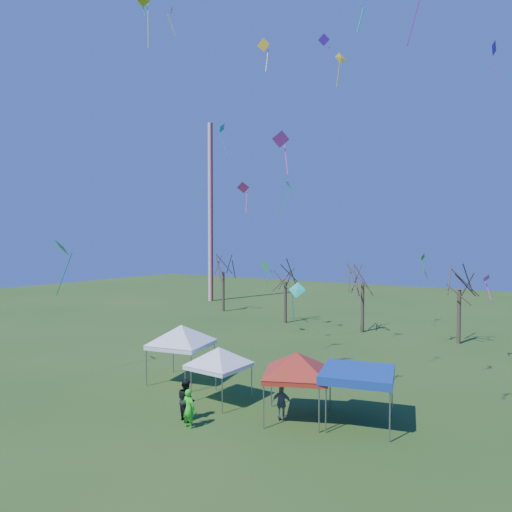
{
  "coord_description": "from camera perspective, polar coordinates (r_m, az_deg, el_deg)",
  "views": [
    {
      "loc": [
        12.12,
        -16.79,
        8.61
      ],
      "look_at": [
        -0.54,
        3.0,
        7.79
      ],
      "focal_mm": 32.0,
      "sensor_mm": 36.0,
      "label": 1
    }
  ],
  "objects": [
    {
      "name": "ground",
      "position": [
        22.42,
        -3.17,
        -20.58
      ],
      "size": [
        140.0,
        140.0,
        0.0
      ],
      "primitive_type": "plane",
      "color": "#284D18",
      "rests_on": "ground"
    },
    {
      "name": "radio_mast",
      "position": [
        64.84,
        -5.71,
        5.43
      ],
      "size": [
        0.7,
        0.7,
        25.0
      ],
      "primitive_type": "cylinder",
      "color": "silver",
      "rests_on": "ground"
    },
    {
      "name": "tree_0",
      "position": [
        55.16,
        -4.12,
        -0.21
      ],
      "size": [
        3.83,
        3.83,
        8.44
      ],
      "color": "#3D2D21",
      "rests_on": "ground"
    },
    {
      "name": "tree_1",
      "position": [
        47.42,
        3.69,
        -1.41
      ],
      "size": [
        3.42,
        3.42,
        7.54
      ],
      "color": "#3D2D21",
      "rests_on": "ground"
    },
    {
      "name": "tree_2",
      "position": [
        43.7,
        13.21,
        -1.1
      ],
      "size": [
        3.71,
        3.71,
        8.18
      ],
      "color": "#3D2D21",
      "rests_on": "ground"
    },
    {
      "name": "tree_3",
      "position": [
        41.36,
        24.1,
        -1.68
      ],
      "size": [
        3.59,
        3.59,
        7.91
      ],
      "color": "#3D2D21",
      "rests_on": "ground"
    },
    {
      "name": "tent_white_west",
      "position": [
        28.36,
        -9.32,
        -8.97
      ],
      "size": [
        4.44,
        4.44,
        4.0
      ],
      "rotation": [
        0.0,
        0.0,
        0.2
      ],
      "color": "gray",
      "rests_on": "ground"
    },
    {
      "name": "tent_white_mid",
      "position": [
        24.85,
        -4.68,
        -11.73
      ],
      "size": [
        3.81,
        3.81,
        3.36
      ],
      "rotation": [
        0.0,
        0.0,
        -0.04
      ],
      "color": "gray",
      "rests_on": "ground"
    },
    {
      "name": "tent_red",
      "position": [
        22.45,
        5.1,
        -12.43
      ],
      "size": [
        3.95,
        3.95,
        3.74
      ],
      "rotation": [
        0.0,
        0.0,
        0.41
      ],
      "color": "gray",
      "rests_on": "ground"
    },
    {
      "name": "tent_blue",
      "position": [
        22.44,
        12.57,
        -14.24
      ],
      "size": [
        3.94,
        3.94,
        2.56
      ],
      "rotation": [
        0.0,
        0.0,
        0.25
      ],
      "color": "gray",
      "rests_on": "ground"
    },
    {
      "name": "person_grey",
      "position": [
        22.82,
        3.24,
        -17.89
      ],
      "size": [
        1.06,
        0.66,
        1.69
      ],
      "primitive_type": "imported",
      "rotation": [
        0.0,
        0.0,
        3.4
      ],
      "color": "slate",
      "rests_on": "ground"
    },
    {
      "name": "person_dark",
      "position": [
        23.08,
        -8.73,
        -17.31
      ],
      "size": [
        1.18,
        1.07,
        1.97
      ],
      "primitive_type": "imported",
      "rotation": [
        0.0,
        0.0,
        2.72
      ],
      "color": "black",
      "rests_on": "ground"
    },
    {
      "name": "person_green",
      "position": [
        22.26,
        -8.4,
        -18.31
      ],
      "size": [
        0.65,
        0.43,
        1.78
      ],
      "primitive_type": "imported",
      "rotation": [
        0.0,
        0.0,
        3.14
      ],
      "color": "#29DA22",
      "rests_on": "ground"
    },
    {
      "name": "kite_26",
      "position": [
        40.32,
        8.52,
        25.07
      ],
      "size": [
        1.05,
        0.88,
        2.85
      ],
      "rotation": [
        0.0,
        0.0,
        3.54
      ],
      "color": "#45169E",
      "rests_on": "ground"
    },
    {
      "name": "kite_14",
      "position": [
        31.47,
        -23.03,
        0.98
      ],
      "size": [
        1.67,
        1.46,
        3.59
      ],
      "rotation": [
        0.0,
        0.0,
        2.71
      ],
      "color": "#169237",
      "rests_on": "ground"
    },
    {
      "name": "kite_24",
      "position": [
        33.14,
        0.98,
        24.79
      ],
      "size": [
        0.9,
        0.52,
        2.32
      ],
      "rotation": [
        0.0,
        0.0,
        3.31
      ],
      "color": "gold",
      "rests_on": "ground"
    },
    {
      "name": "kite_19",
      "position": [
        35.18,
        26.85,
        -2.58
      ],
      "size": [
        0.7,
        0.8,
        1.81
      ],
      "rotation": [
        0.0,
        0.0,
        4.21
      ],
      "color": "#FF38BF",
      "rests_on": "ground"
    },
    {
      "name": "kite_3",
      "position": [
        41.17,
        27.55,
        21.99
      ],
      "size": [
        0.74,
        1.2,
        2.88
      ],
      "rotation": [
        0.0,
        0.0,
        4.55
      ],
      "color": "#6619AF",
      "rests_on": "ground"
    },
    {
      "name": "kite_27",
      "position": [
        22.26,
        3.12,
        14.29
      ],
      "size": [
        0.98,
        0.98,
        2.11
      ],
      "rotation": [
        0.0,
        0.0,
        3.91
      ],
      "color": "#FF38CA",
      "rests_on": "ground"
    },
    {
      "name": "kite_13",
      "position": [
        40.62,
        1.2,
        -1.36
      ],
      "size": [
        1.1,
        0.89,
        2.73
      ],
      "rotation": [
        0.0,
        0.0,
        2.7
      ],
      "color": "green",
      "rests_on": "ground"
    },
    {
      "name": "kite_7",
      "position": [
        39.76,
        -4.3,
        15.57
      ],
      "size": [
        0.83,
        1.0,
        2.6
      ],
      "rotation": [
        0.0,
        0.0,
        4.97
      ],
      "color": "#0BA5A8",
      "rests_on": "ground"
    },
    {
      "name": "kite_22",
      "position": [
        38.79,
        20.13,
        -0.31
      ],
      "size": [
        0.72,
        0.78,
        2.3
      ],
      "rotation": [
        0.0,
        0.0,
        4.49
      ],
      "color": "green",
      "rests_on": "ground"
    },
    {
      "name": "kite_2",
      "position": [
        44.08,
        -1.6,
        8.54
      ],
      "size": [
        1.45,
        1.21,
        3.03
      ],
      "rotation": [
        0.0,
        0.0,
        3.53
      ],
      "color": "#F6367F",
      "rests_on": "ground"
    },
    {
      "name": "kite_25",
      "position": [
        23.83,
        13.06,
        28.06
      ],
      "size": [
        0.45,
        0.69,
        1.5
      ],
      "rotation": [
        0.0,
        0.0,
        1.54
      ],
      "color": "#0BAAA6",
      "rests_on": "ground"
    },
    {
      "name": "kite_11",
      "position": [
        36.75,
        3.93,
        9.14
      ],
      "size": [
        1.38,
        1.69,
        3.14
      ],
      "rotation": [
        0.0,
        0.0,
        1.88
      ],
      "color": "green",
      "rests_on": "ground"
    },
    {
      "name": "kite_20",
      "position": [
        33.44,
        -14.06,
        28.52
      ],
      "size": [
        0.43,
        0.63,
        1.33
      ],
      "rotation": [
        0.0,
        0.0,
        4.56
      ],
      "color": "#0CA4B6",
      "rests_on": "ground"
    },
    {
      "name": "kite_21",
      "position": [
        37.42,
        -10.56,
        27.84
      ],
      "size": [
        0.72,
        0.74,
        2.01
      ],
      "rotation": [
        0.0,
        0.0,
        5.44
      ],
      "color": "#FFA70D",
      "rests_on": "ground"
    },
    {
      "name": "kite_1",
      "position": [
        24.18,
        5.13,
        -4.29
      ],
      "size": [
        1.04,
        0.76,
        2.1
      ],
      "rotation": [
        0.0,
        0.0,
        0.27
      ],
      "color": "#0BAE93",
      "rests_on": "ground"
    },
    {
      "name": "kite_18",
      "position": [
        31.83,
        10.52,
        23.08
      ],
      "size": [
        0.67,
        0.89,
        2.21
      ],
      "rotation": [
        0.0,
        0.0,
        1.07
      ],
      "color": "yellow",
      "rests_on": "ground"
    }
  ]
}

